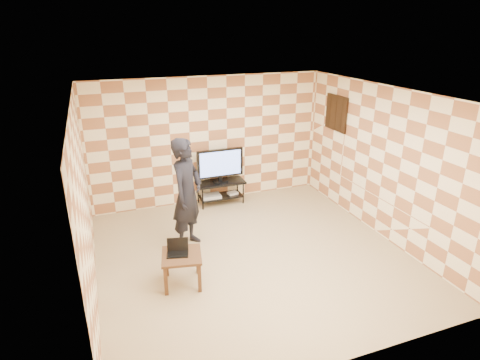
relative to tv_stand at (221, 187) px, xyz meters
name	(u,v)px	position (x,y,z in m)	size (l,w,h in m)	color
floor	(252,255)	(-0.15, -2.22, -0.37)	(5.00, 5.00, 0.00)	tan
wall_back	(209,141)	(-0.15, 0.28, 0.98)	(5.00, 0.02, 2.70)	#F9E8B8
wall_front	(345,264)	(-0.15, -4.72, 0.98)	(5.00, 0.02, 2.70)	#F9E8B8
wall_left	(84,204)	(-2.65, -2.22, 0.98)	(0.02, 5.00, 2.70)	#F9E8B8
wall_right	(384,163)	(2.35, -2.22, 0.98)	(0.02, 5.00, 2.70)	#F9E8B8
ceiling	(254,95)	(-0.15, -2.22, 2.33)	(5.00, 5.00, 0.02)	white
wall_art	(336,113)	(2.32, -0.67, 1.58)	(0.04, 0.72, 0.72)	black
tv_stand	(221,187)	(0.00, 0.00, 0.00)	(1.03, 0.47, 0.50)	black
tv	(220,164)	(0.00, 0.00, 0.54)	(1.00, 0.19, 0.73)	black
dvd_player	(211,196)	(-0.22, -0.02, -0.16)	(0.40, 0.28, 0.07)	#B7B7BA
game_console	(233,193)	(0.27, -0.01, -0.17)	(0.21, 0.15, 0.05)	silver
side_table	(182,260)	(-1.43, -2.59, 0.05)	(0.68, 0.68, 0.50)	#392112
laptop	(178,250)	(-1.47, -2.53, 0.18)	(0.36, 0.32, 0.21)	black
person	(187,194)	(-1.07, -1.51, 0.61)	(0.71, 0.47, 1.95)	black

